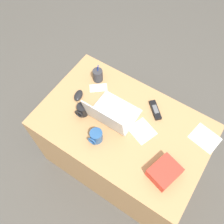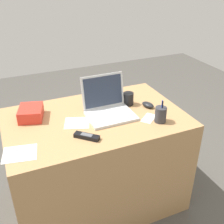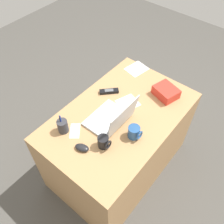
% 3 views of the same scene
% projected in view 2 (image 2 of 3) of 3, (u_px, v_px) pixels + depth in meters
% --- Properties ---
extents(ground_plane, '(6.00, 6.00, 0.00)m').
position_uv_depth(ground_plane, '(98.00, 198.00, 2.20)').
color(ground_plane, '#4C4944').
extents(desk, '(1.19, 0.76, 0.74)m').
position_uv_depth(desk, '(97.00, 161.00, 2.02)').
color(desk, tan).
rests_on(desk, ground).
extents(laptop, '(0.31, 0.28, 0.25)m').
position_uv_depth(laptop, '(108.00, 108.00, 1.85)').
color(laptop, silver).
rests_on(laptop, desk).
extents(computer_mouse, '(0.08, 0.11, 0.03)m').
position_uv_depth(computer_mouse, '(148.00, 105.00, 1.96)').
color(computer_mouse, black).
rests_on(computer_mouse, desk).
extents(coffee_mug_white, '(0.08, 0.09, 0.09)m').
position_uv_depth(coffee_mug_white, '(128.00, 98.00, 1.98)').
color(coffee_mug_white, black).
rests_on(coffee_mug_white, desk).
extents(coffee_mug_tall, '(0.08, 0.10, 0.09)m').
position_uv_depth(coffee_mug_tall, '(97.00, 97.00, 2.00)').
color(coffee_mug_tall, '#26518C').
rests_on(coffee_mug_tall, desk).
extents(cordless_phone, '(0.14, 0.14, 0.03)m').
position_uv_depth(cordless_phone, '(87.00, 136.00, 1.61)').
color(cordless_phone, black).
rests_on(cordless_phone, desk).
extents(pen_holder, '(0.07, 0.07, 0.16)m').
position_uv_depth(pen_holder, '(161.00, 114.00, 1.76)').
color(pen_holder, '#333338').
rests_on(pen_holder, desk).
extents(snack_bag, '(0.19, 0.22, 0.08)m').
position_uv_depth(snack_bag, '(31.00, 113.00, 1.81)').
color(snack_bag, red).
rests_on(snack_bag, desk).
extents(paper_note_near_laptop, '(0.14, 0.14, 0.00)m').
position_uv_depth(paper_note_near_laptop, '(149.00, 118.00, 1.82)').
color(paper_note_near_laptop, white).
rests_on(paper_note_near_laptop, desk).
extents(paper_note_left, '(0.20, 0.19, 0.00)m').
position_uv_depth(paper_note_left, '(77.00, 123.00, 1.77)').
color(paper_note_left, white).
rests_on(paper_note_left, desk).
extents(paper_note_right, '(0.20, 0.18, 0.00)m').
position_uv_depth(paper_note_right, '(20.00, 154.00, 1.49)').
color(paper_note_right, white).
rests_on(paper_note_right, desk).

